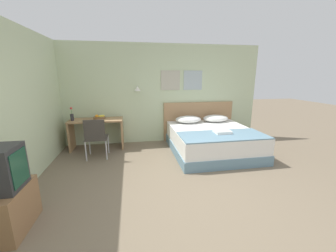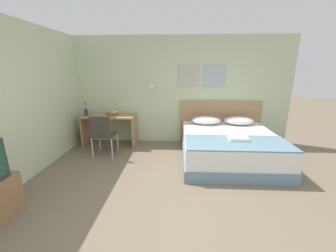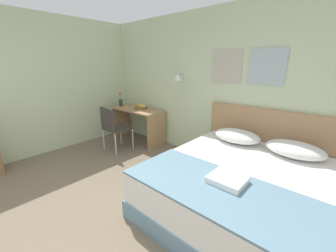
{
  "view_description": "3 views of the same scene",
  "coord_description": "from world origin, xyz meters",
  "px_view_note": "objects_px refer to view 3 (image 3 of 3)",
  "views": [
    {
      "loc": [
        -0.72,
        -2.66,
        1.84
      ],
      "look_at": [
        0.07,
        1.77,
        0.72
      ],
      "focal_mm": 22.0,
      "sensor_mm": 36.0,
      "label": 1
    },
    {
      "loc": [
        0.11,
        -2.26,
        1.86
      ],
      "look_at": [
        -0.11,
        1.96,
        0.69
      ],
      "focal_mm": 22.0,
      "sensor_mm": 36.0,
      "label": 2
    },
    {
      "loc": [
        1.97,
        -0.34,
        1.74
      ],
      "look_at": [
        -0.19,
        2.1,
        0.75
      ],
      "focal_mm": 22.0,
      "sensor_mm": 36.0,
      "label": 3
    }
  ],
  "objects_px": {
    "pillow_right": "(295,149)",
    "desk": "(137,118)",
    "fruit_bowl": "(141,107)",
    "folded_towel_near_foot": "(227,180)",
    "desk_chair": "(113,125)",
    "flower_vase": "(121,101)",
    "throw_blanket": "(216,188)",
    "bed": "(239,188)",
    "pillow_left": "(237,136)",
    "headboard": "(269,144)"
  },
  "relations": [
    {
      "from": "pillow_right",
      "to": "desk",
      "type": "height_order",
      "value": "pillow_right"
    },
    {
      "from": "folded_towel_near_foot",
      "to": "flower_vase",
      "type": "bearing_deg",
      "value": 160.71
    },
    {
      "from": "desk",
      "to": "bed",
      "type": "bearing_deg",
      "value": -15.45
    },
    {
      "from": "pillow_left",
      "to": "folded_towel_near_foot",
      "type": "height_order",
      "value": "pillow_left"
    },
    {
      "from": "desk",
      "to": "headboard",
      "type": "bearing_deg",
      "value": 6.07
    },
    {
      "from": "pillow_right",
      "to": "throw_blanket",
      "type": "xyz_separation_m",
      "value": [
        -0.39,
        -1.34,
        -0.08
      ]
    },
    {
      "from": "bed",
      "to": "pillow_right",
      "type": "bearing_deg",
      "value": 62.27
    },
    {
      "from": "pillow_right",
      "to": "pillow_left",
      "type": "bearing_deg",
      "value": 180.0
    },
    {
      "from": "bed",
      "to": "pillow_right",
      "type": "xyz_separation_m",
      "value": [
        0.39,
        0.74,
        0.39
      ]
    },
    {
      "from": "flower_vase",
      "to": "pillow_right",
      "type": "bearing_deg",
      "value": 0.32
    },
    {
      "from": "bed",
      "to": "desk_chair",
      "type": "bearing_deg",
      "value": 179.01
    },
    {
      "from": "bed",
      "to": "flower_vase",
      "type": "bearing_deg",
      "value": 167.73
    },
    {
      "from": "pillow_right",
      "to": "desk_chair",
      "type": "relative_size",
      "value": 0.76
    },
    {
      "from": "headboard",
      "to": "desk",
      "type": "height_order",
      "value": "headboard"
    },
    {
      "from": "bed",
      "to": "headboard",
      "type": "bearing_deg",
      "value": 90.0
    },
    {
      "from": "pillow_left",
      "to": "folded_towel_near_foot",
      "type": "relative_size",
      "value": 2.05
    },
    {
      "from": "folded_towel_near_foot",
      "to": "desk_chair",
      "type": "xyz_separation_m",
      "value": [
        -2.74,
        0.5,
        -0.09
      ]
    },
    {
      "from": "pillow_right",
      "to": "folded_towel_near_foot",
      "type": "distance_m",
      "value": 1.25
    },
    {
      "from": "fruit_bowl",
      "to": "flower_vase",
      "type": "bearing_deg",
      "value": -171.24
    },
    {
      "from": "bed",
      "to": "desk_chair",
      "type": "relative_size",
      "value": 2.25
    },
    {
      "from": "pillow_left",
      "to": "desk",
      "type": "distance_m",
      "value": 2.39
    },
    {
      "from": "bed",
      "to": "flower_vase",
      "type": "xyz_separation_m",
      "value": [
        -3.32,
        0.72,
        0.59
      ]
    },
    {
      "from": "pillow_left",
      "to": "throw_blanket",
      "type": "height_order",
      "value": "pillow_left"
    },
    {
      "from": "pillow_right",
      "to": "fruit_bowl",
      "type": "xyz_separation_m",
      "value": [
        -3.1,
        0.07,
        0.12
      ]
    },
    {
      "from": "headboard",
      "to": "throw_blanket",
      "type": "height_order",
      "value": "headboard"
    },
    {
      "from": "pillow_left",
      "to": "folded_towel_near_foot",
      "type": "xyz_separation_m",
      "value": [
        0.43,
        -1.2,
        -0.04
      ]
    },
    {
      "from": "folded_towel_near_foot",
      "to": "desk_chair",
      "type": "distance_m",
      "value": 2.78
    },
    {
      "from": "folded_towel_near_foot",
      "to": "desk_chair",
      "type": "relative_size",
      "value": 0.37
    },
    {
      "from": "bed",
      "to": "desk",
      "type": "distance_m",
      "value": 2.89
    },
    {
      "from": "pillow_right",
      "to": "flower_vase",
      "type": "relative_size",
      "value": 2.12
    },
    {
      "from": "folded_towel_near_foot",
      "to": "flower_vase",
      "type": "relative_size",
      "value": 1.04
    },
    {
      "from": "folded_towel_near_foot",
      "to": "flower_vase",
      "type": "distance_m",
      "value": 3.57
    },
    {
      "from": "throw_blanket",
      "to": "fruit_bowl",
      "type": "distance_m",
      "value": 3.06
    },
    {
      "from": "folded_towel_near_foot",
      "to": "fruit_bowl",
      "type": "xyz_separation_m",
      "value": [
        -2.75,
        1.27,
        0.16
      ]
    },
    {
      "from": "headboard",
      "to": "desk",
      "type": "bearing_deg",
      "value": -173.93
    },
    {
      "from": "pillow_right",
      "to": "fruit_bowl",
      "type": "distance_m",
      "value": 3.1
    },
    {
      "from": "desk_chair",
      "to": "headboard",
      "type": "bearing_deg",
      "value": 20.69
    },
    {
      "from": "pillow_left",
      "to": "flower_vase",
      "type": "height_order",
      "value": "flower_vase"
    },
    {
      "from": "folded_towel_near_foot",
      "to": "fruit_bowl",
      "type": "height_order",
      "value": "fruit_bowl"
    },
    {
      "from": "throw_blanket",
      "to": "desk",
      "type": "distance_m",
      "value": 3.1
    },
    {
      "from": "desk",
      "to": "flower_vase",
      "type": "distance_m",
      "value": 0.64
    },
    {
      "from": "desk",
      "to": "fruit_bowl",
      "type": "xyz_separation_m",
      "value": [
        0.07,
        0.05,
        0.26
      ]
    },
    {
      "from": "pillow_right",
      "to": "desk",
      "type": "bearing_deg",
      "value": 179.56
    },
    {
      "from": "throw_blanket",
      "to": "desk",
      "type": "xyz_separation_m",
      "value": [
        -2.78,
        1.37,
        -0.06
      ]
    },
    {
      "from": "headboard",
      "to": "pillow_left",
      "type": "xyz_separation_m",
      "value": [
        -0.39,
        -0.32,
        0.13
      ]
    },
    {
      "from": "fruit_bowl",
      "to": "headboard",
      "type": "bearing_deg",
      "value": 5.19
    },
    {
      "from": "throw_blanket",
      "to": "folded_towel_near_foot",
      "type": "height_order",
      "value": "folded_towel_near_foot"
    },
    {
      "from": "throw_blanket",
      "to": "folded_towel_near_foot",
      "type": "distance_m",
      "value": 0.16
    },
    {
      "from": "bed",
      "to": "pillow_left",
      "type": "distance_m",
      "value": 0.92
    },
    {
      "from": "pillow_right",
      "to": "fruit_bowl",
      "type": "height_order",
      "value": "fruit_bowl"
    }
  ]
}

